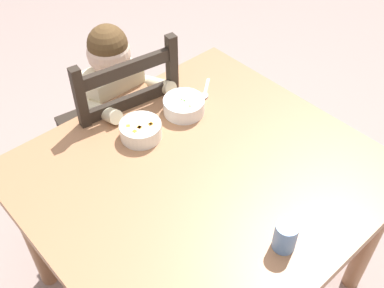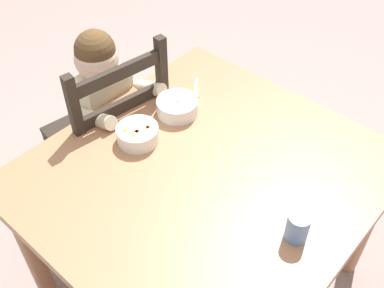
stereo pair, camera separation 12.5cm
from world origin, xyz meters
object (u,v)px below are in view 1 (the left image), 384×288
at_px(child_figure, 119,100).
at_px(spoon, 205,92).
at_px(dining_table, 202,190).
at_px(bowl_of_carrots, 141,130).
at_px(dining_chair, 121,132).
at_px(drinking_cup, 285,236).
at_px(bowl_of_peas, 184,106).

relative_size(child_figure, spoon, 8.10).
relative_size(dining_table, bowl_of_carrots, 7.46).
relative_size(dining_chair, bowl_of_carrots, 6.35).
distance_m(dining_table, drinking_cup, 0.40).
relative_size(spoon, drinking_cup, 1.25).
distance_m(dining_chair, drinking_cup, 0.99).
xyz_separation_m(bowl_of_carrots, spoon, (0.34, 0.03, -0.03)).
xyz_separation_m(dining_table, spoon, (0.30, 0.30, 0.10)).
xyz_separation_m(dining_table, dining_chair, (0.05, 0.57, -0.14)).
bearing_deg(dining_chair, bowl_of_peas, -69.86).
bearing_deg(drinking_cup, dining_chair, 85.51).
distance_m(bowl_of_carrots, drinking_cup, 0.64).
bearing_deg(drinking_cup, dining_table, 86.03).
bearing_deg(drinking_cup, bowl_of_peas, 74.03).
relative_size(dining_chair, drinking_cup, 9.90).
height_order(dining_table, drinking_cup, drinking_cup).
bearing_deg(dining_chair, child_figure, -44.54).
height_order(dining_chair, drinking_cup, dining_chair).
height_order(dining_chair, spoon, dining_chair).
bearing_deg(bowl_of_peas, bowl_of_carrots, -179.99).
bearing_deg(drinking_cup, child_figure, 85.01).
distance_m(dining_chair, bowl_of_carrots, 0.42).
relative_size(dining_table, dining_chair, 1.17).
distance_m(dining_table, child_figure, 0.57).
bearing_deg(dining_chair, dining_table, -94.84).
height_order(dining_table, bowl_of_carrots, bowl_of_carrots).
bearing_deg(spoon, dining_table, -134.55).
distance_m(bowl_of_peas, drinking_cup, 0.67).
xyz_separation_m(dining_chair, bowl_of_carrots, (-0.09, -0.30, 0.27)).
distance_m(dining_chair, spoon, 0.44).
distance_m(dining_chair, bowl_of_peas, 0.42).
bearing_deg(bowl_of_peas, child_figure, 109.29).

